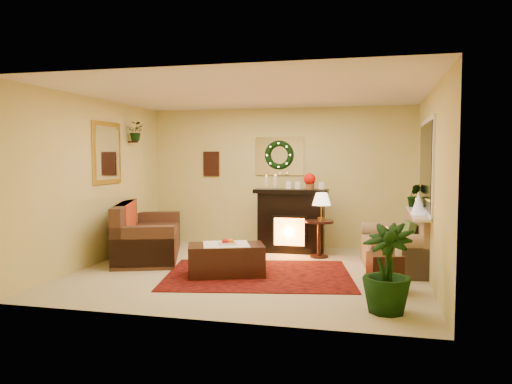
% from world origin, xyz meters
% --- Properties ---
extents(floor, '(5.00, 5.00, 0.00)m').
position_xyz_m(floor, '(0.00, 0.00, 0.00)').
color(floor, beige).
rests_on(floor, ground).
extents(ceiling, '(5.00, 5.00, 0.00)m').
position_xyz_m(ceiling, '(0.00, 0.00, 2.60)').
color(ceiling, white).
rests_on(ceiling, ground).
extents(wall_back, '(5.00, 5.00, 0.00)m').
position_xyz_m(wall_back, '(0.00, 2.25, 1.30)').
color(wall_back, '#EFD88C').
rests_on(wall_back, ground).
extents(wall_front, '(5.00, 5.00, 0.00)m').
position_xyz_m(wall_front, '(0.00, -2.25, 1.30)').
color(wall_front, '#EFD88C').
rests_on(wall_front, ground).
extents(wall_left, '(4.50, 4.50, 0.00)m').
position_xyz_m(wall_left, '(-2.50, 0.00, 1.30)').
color(wall_left, '#EFD88C').
rests_on(wall_left, ground).
extents(wall_right, '(4.50, 4.50, 0.00)m').
position_xyz_m(wall_right, '(2.50, 0.00, 1.30)').
color(wall_right, '#EFD88C').
rests_on(wall_right, ground).
extents(area_rug, '(2.92, 2.41, 0.01)m').
position_xyz_m(area_rug, '(0.17, -0.20, 0.01)').
color(area_rug, '#3D0105').
rests_on(area_rug, floor).
extents(sofa, '(1.62, 2.34, 0.92)m').
position_xyz_m(sofa, '(-1.93, 0.65, 0.43)').
color(sofa, brown).
rests_on(sofa, floor).
extents(red_throw, '(0.77, 1.25, 0.02)m').
position_xyz_m(red_throw, '(-1.96, 0.77, 0.46)').
color(red_throw, red).
rests_on(red_throw, sofa).
extents(fireplace, '(1.15, 0.39, 1.05)m').
position_xyz_m(fireplace, '(0.33, 1.61, 0.55)').
color(fireplace, black).
rests_on(fireplace, floor).
extents(poinsettia, '(0.20, 0.20, 0.20)m').
position_xyz_m(poinsettia, '(0.66, 1.58, 1.30)').
color(poinsettia, red).
rests_on(poinsettia, fireplace).
extents(mantel_candle_a, '(0.06, 0.06, 0.17)m').
position_xyz_m(mantel_candle_a, '(-0.11, 1.58, 1.26)').
color(mantel_candle_a, white).
rests_on(mantel_candle_a, fireplace).
extents(mantel_candle_b, '(0.06, 0.06, 0.19)m').
position_xyz_m(mantel_candle_b, '(0.05, 1.62, 1.26)').
color(mantel_candle_b, '#FBECC6').
rests_on(mantel_candle_b, fireplace).
extents(mantel_mirror, '(0.92, 0.02, 0.72)m').
position_xyz_m(mantel_mirror, '(0.00, 2.23, 1.70)').
color(mantel_mirror, white).
rests_on(mantel_mirror, wall_back).
extents(wreath, '(0.55, 0.11, 0.55)m').
position_xyz_m(wreath, '(0.00, 2.19, 1.72)').
color(wreath, '#194719').
rests_on(wreath, wall_back).
extents(wall_art, '(0.32, 0.03, 0.48)m').
position_xyz_m(wall_art, '(-1.35, 2.23, 1.55)').
color(wall_art, '#381E11').
rests_on(wall_art, wall_back).
extents(gold_mirror, '(0.03, 0.84, 1.00)m').
position_xyz_m(gold_mirror, '(-2.48, 0.30, 1.75)').
color(gold_mirror, gold).
rests_on(gold_mirror, wall_left).
extents(hanging_plant, '(0.33, 0.28, 0.36)m').
position_xyz_m(hanging_plant, '(-2.34, 1.05, 1.97)').
color(hanging_plant, '#194719').
rests_on(hanging_plant, wall_left).
extents(loveseat, '(1.03, 1.56, 0.85)m').
position_xyz_m(loveseat, '(2.06, 0.66, 0.42)').
color(loveseat, gray).
rests_on(loveseat, floor).
extents(window_frame, '(0.03, 1.86, 1.36)m').
position_xyz_m(window_frame, '(2.48, 0.55, 1.55)').
color(window_frame, white).
rests_on(window_frame, wall_right).
extents(window_glass, '(0.02, 1.70, 1.22)m').
position_xyz_m(window_glass, '(2.47, 0.55, 1.55)').
color(window_glass, black).
rests_on(window_glass, wall_right).
extents(window_sill, '(0.22, 1.86, 0.04)m').
position_xyz_m(window_sill, '(2.38, 0.55, 0.87)').
color(window_sill, white).
rests_on(window_sill, wall_right).
extents(mini_tree, '(0.20, 0.20, 0.30)m').
position_xyz_m(mini_tree, '(2.35, 0.13, 1.04)').
color(mini_tree, silver).
rests_on(mini_tree, window_sill).
extents(sill_plant, '(0.26, 0.21, 0.47)m').
position_xyz_m(sill_plant, '(2.37, 1.24, 1.08)').
color(sill_plant, '#224D2A').
rests_on(sill_plant, window_sill).
extents(side_table_round, '(0.56, 0.56, 0.62)m').
position_xyz_m(side_table_round, '(0.87, 1.28, 0.32)').
color(side_table_round, '#432A0F').
rests_on(side_table_round, floor).
extents(lamp_cream, '(0.31, 0.31, 0.48)m').
position_xyz_m(lamp_cream, '(0.90, 1.28, 0.88)').
color(lamp_cream, '#FFE8B1').
rests_on(lamp_cream, side_table_round).
extents(end_table_square, '(0.47, 0.47, 0.48)m').
position_xyz_m(end_table_square, '(1.90, -0.69, 0.27)').
color(end_table_square, '#532714').
rests_on(end_table_square, floor).
extents(lamp_tiffany, '(0.26, 0.26, 0.39)m').
position_xyz_m(lamp_tiffany, '(1.91, -0.68, 0.74)').
color(lamp_tiffany, orange).
rests_on(lamp_tiffany, end_table_square).
extents(coffee_table, '(1.20, 0.92, 0.45)m').
position_xyz_m(coffee_table, '(-0.27, -0.34, 0.21)').
color(coffee_table, '#372516').
rests_on(coffee_table, floor).
extents(fruit_bowl, '(0.26, 0.26, 0.06)m').
position_xyz_m(fruit_bowl, '(-0.24, -0.37, 0.45)').
color(fruit_bowl, white).
rests_on(fruit_bowl, coffee_table).
extents(floor_palm, '(2.11, 2.11, 2.90)m').
position_xyz_m(floor_palm, '(1.91, -1.55, 0.45)').
color(floor_palm, '#25592D').
rests_on(floor_palm, floor).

